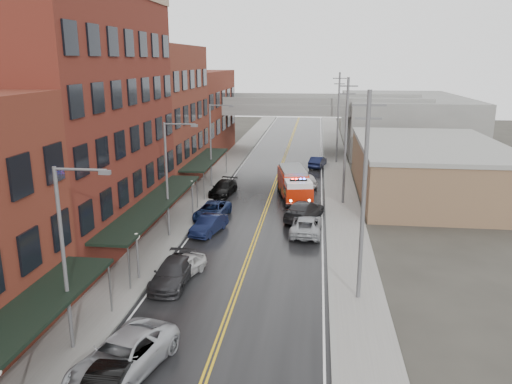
{
  "coord_description": "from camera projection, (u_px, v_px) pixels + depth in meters",
  "views": [
    {
      "loc": [
        4.55,
        -12.01,
        13.49
      ],
      "look_at": [
        -0.31,
        27.26,
        3.0
      ],
      "focal_mm": 35.0,
      "sensor_mm": 36.0,
      "label": 1
    }
  ],
  "objects": [
    {
      "name": "parked_car_right_2",
      "position": [
        307.0,
        180.0,
        55.01
      ],
      "size": [
        2.59,
        4.35,
        1.39
      ],
      "primitive_type": "imported",
      "rotation": [
        0.0,
        0.0,
        3.39
      ],
      "color": "beige",
      "rests_on": "ground"
    },
    {
      "name": "parked_car_left_3",
      "position": [
        173.0,
        273.0,
        30.88
      ],
      "size": [
        2.12,
        5.09,
        1.47
      ],
      "primitive_type": "imported",
      "rotation": [
        0.0,
        0.0,
        -0.01
      ],
      "color": "#252527",
      "rests_on": "ground"
    },
    {
      "name": "brick_building_c",
      "position": [
        152.0,
        117.0,
        54.03
      ],
      "size": [
        9.0,
        15.0,
        15.0
      ],
      "primitive_type": "cube",
      "color": "maroon",
      "rests_on": "ground"
    },
    {
      "name": "parked_car_left_2",
      "position": [
        122.0,
        357.0,
        21.94
      ],
      "size": [
        4.15,
        6.5,
        1.67
      ],
      "primitive_type": "imported",
      "rotation": [
        0.0,
        0.0,
        -0.25
      ],
      "color": "#A3A5AB",
      "rests_on": "ground"
    },
    {
      "name": "overpass",
      "position": [
        287.0,
        113.0,
        73.46
      ],
      "size": [
        40.0,
        10.0,
        7.5
      ],
      "color": "slate",
      "rests_on": "ground"
    },
    {
      "name": "parked_car_right_3",
      "position": [
        318.0,
        162.0,
        64.56
      ],
      "size": [
        2.46,
        4.68,
        1.47
      ],
      "primitive_type": "imported",
      "rotation": [
        0.0,
        0.0,
        2.93
      ],
      "color": "black",
      "rests_on": "ground"
    },
    {
      "name": "parked_car_left_6",
      "position": [
        212.0,
        211.0,
        43.73
      ],
      "size": [
        2.92,
        5.31,
        1.41
      ],
      "primitive_type": "imported",
      "rotation": [
        0.0,
        0.0,
        -0.12
      ],
      "color": "#132047",
      "rests_on": "ground"
    },
    {
      "name": "awning_1",
      "position": [
        155.0,
        203.0,
        37.71
      ],
      "size": [
        2.6,
        18.0,
        3.09
      ],
      "color": "black",
      "rests_on": "ground"
    },
    {
      "name": "road",
      "position": [
        263.0,
        217.0,
        44.3
      ],
      "size": [
        11.0,
        160.0,
        0.02
      ],
      "primitive_type": "cube",
      "color": "black",
      "rests_on": "ground"
    },
    {
      "name": "curb_right",
      "position": [
        327.0,
        218.0,
        43.61
      ],
      "size": [
        0.3,
        160.0,
        0.15
      ],
      "primitive_type": "cube",
      "color": "gray",
      "rests_on": "ground"
    },
    {
      "name": "awning_2",
      "position": [
        206.0,
        159.0,
        54.5
      ],
      "size": [
        2.6,
        13.0,
        3.09
      ],
      "color": "black",
      "rests_on": "ground"
    },
    {
      "name": "curb_left",
      "position": [
        201.0,
        214.0,
        44.95
      ],
      "size": [
        0.3,
        160.0,
        0.15
      ],
      "primitive_type": "cube",
      "color": "gray",
      "rests_on": "ground"
    },
    {
      "name": "sidewalk_left",
      "position": [
        183.0,
        213.0,
        45.15
      ],
      "size": [
        3.0,
        160.0,
        0.15
      ],
      "primitive_type": "cube",
      "color": "slate",
      "rests_on": "ground"
    },
    {
      "name": "street_lamp_2",
      "position": [
        213.0,
        140.0,
        53.34
      ],
      "size": [
        2.64,
        0.22,
        9.0
      ],
      "color": "#59595B",
      "rests_on": "ground"
    },
    {
      "name": "brick_building_far",
      "position": [
        192.0,
        114.0,
        71.2
      ],
      "size": [
        9.0,
        20.0,
        12.0
      ],
      "primitive_type": "cube",
      "color": "maroon",
      "rests_on": "ground"
    },
    {
      "name": "parked_car_right_1",
      "position": [
        304.0,
        210.0,
        43.47
      ],
      "size": [
        3.93,
        6.12,
        1.65
      ],
      "primitive_type": "imported",
      "rotation": [
        0.0,
        0.0,
        2.83
      ],
      "color": "#262628",
      "rests_on": "ground"
    },
    {
      "name": "brick_building_b",
      "position": [
        75.0,
        123.0,
        36.86
      ],
      "size": [
        9.0,
        20.0,
        18.0
      ],
      "primitive_type": "cube",
      "color": "#571B17",
      "rests_on": "ground"
    },
    {
      "name": "parked_car_left_5",
      "position": [
        209.0,
        225.0,
        39.97
      ],
      "size": [
        2.54,
        4.61,
        1.44
      ],
      "primitive_type": "imported",
      "rotation": [
        0.0,
        0.0,
        -0.25
      ],
      "color": "black",
      "rests_on": "ground"
    },
    {
      "name": "parked_car_left_7",
      "position": [
        223.0,
        188.0,
        51.42
      ],
      "size": [
        2.6,
        5.16,
        1.44
      ],
      "primitive_type": "imported",
      "rotation": [
        0.0,
        0.0,
        -0.12
      ],
      "color": "black",
      "rests_on": "ground"
    },
    {
      "name": "street_lamp_1",
      "position": [
        170.0,
        173.0,
        37.99
      ],
      "size": [
        2.64,
        0.22,
        9.0
      ],
      "color": "#59595B",
      "rests_on": "ground"
    },
    {
      "name": "parked_car_left_4",
      "position": [
        182.0,
        267.0,
        31.91
      ],
      "size": [
        2.78,
        4.26,
        1.35
      ],
      "primitive_type": "imported",
      "rotation": [
        0.0,
        0.0,
        -0.33
      ],
      "color": "#BABABA",
      "rests_on": "ground"
    },
    {
      "name": "awning_0",
      "position": [
        1.0,
        338.0,
        19.48
      ],
      "size": [
        2.6,
        16.0,
        3.09
      ],
      "color": "black",
      "rests_on": "ground"
    },
    {
      "name": "utility_pole_1",
      "position": [
        346.0,
        139.0,
        46.63
      ],
      "size": [
        1.8,
        0.24,
        12.0
      ],
      "color": "#59595B",
      "rests_on": "ground"
    },
    {
      "name": "utility_pole_0",
      "position": [
        364.0,
        195.0,
        27.44
      ],
      "size": [
        1.8,
        0.24,
        12.0
      ],
      "color": "#59595B",
      "rests_on": "ground"
    },
    {
      "name": "right_far_block",
      "position": [
        403.0,
        122.0,
        79.51
      ],
      "size": [
        18.0,
        30.0,
        8.0
      ],
      "primitive_type": "cube",
      "color": "slate",
      "rests_on": "ground"
    },
    {
      "name": "street_lamp_0",
      "position": [
        68.0,
        249.0,
        22.64
      ],
      "size": [
        2.64,
        0.22,
        9.0
      ],
      "color": "#59595B",
      "rests_on": "ground"
    },
    {
      "name": "tan_building",
      "position": [
        428.0,
        170.0,
        51.35
      ],
      "size": [
        14.0,
        22.0,
        5.0
      ],
      "primitive_type": "cube",
      "color": "brown",
      "rests_on": "ground"
    },
    {
      "name": "utility_pole_2",
      "position": [
        338.0,
        116.0,
        65.81
      ],
      "size": [
        1.8,
        0.24,
        12.0
      ],
      "color": "#59595B",
      "rests_on": "ground"
    },
    {
      "name": "parked_car_right_0",
      "position": [
        306.0,
        225.0,
        39.81
      ],
      "size": [
        2.61,
        5.32,
        1.45
      ],
      "primitive_type": "imported",
      "rotation": [
        0.0,
        0.0,
        3.1
      ],
      "color": "#999CA0",
      "rests_on": "ground"
    },
    {
      "name": "globe_lamp_2",
      "position": [
        192.0,
        190.0,
        44.47
      ],
      "size": [
        0.44,
        0.44,
        3.12
      ],
      "color": "#59595B",
      "rests_on": "ground"
    },
    {
      "name": "fire_truck",
      "position": [
        294.0,
        184.0,
        49.57
      ],
      "size": [
        4.37,
        8.36,
        2.93
      ],
      "rotation": [
        0.0,
        0.0,
        0.19
      ],
      "color": "#B21E08",
      "rests_on": "ground"
    },
    {
      "name": "globe_lamp_1",
      "position": [
        137.0,
        246.0,
        31.04
      ],
      "size": [
        0.44,
        0.44,
        3.12
      ],
      "color": "#59595B",
      "rests_on": "ground"
    },
    {
      "name": "sidewalk_right",
      "position": [
        346.0,
        219.0,
        43.41
      ],
      "size": [
        3.0,
        160.0,
        0.15
      ],
      "primitive_type": "cube",
      "color": "slate",
      "rests_on": "ground"
    }
  ]
}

